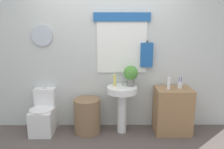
{
  "coord_description": "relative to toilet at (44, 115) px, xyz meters",
  "views": [
    {
      "loc": [
        0.06,
        -2.53,
        1.75
      ],
      "look_at": [
        0.08,
        0.8,
        1.0
      ],
      "focal_mm": 35.05,
      "sensor_mm": 36.0,
      "label": 1
    }
  ],
  "objects": [
    {
      "name": "potted_plant",
      "position": [
        1.44,
        0.03,
        0.7
      ],
      "size": [
        0.23,
        0.23,
        0.33
      ],
      "color": "slate",
      "rests_on": "pedestal_sink"
    },
    {
      "name": "wooden_cabinet",
      "position": [
        2.14,
        -0.03,
        0.1
      ],
      "size": [
        0.57,
        0.44,
        0.75
      ],
      "primitive_type": "cube",
      "color": "#9E754C",
      "rests_on": "ground_plane"
    },
    {
      "name": "pedestal_sink",
      "position": [
        1.3,
        -0.03,
        0.3
      ],
      "size": [
        0.49,
        0.49,
        0.79
      ],
      "color": "white",
      "rests_on": "ground_plane"
    },
    {
      "name": "back_wall",
      "position": [
        1.06,
        0.27,
        1.02
      ],
      "size": [
        4.4,
        0.18,
        2.6
      ],
      "color": "silver",
      "rests_on": "ground_plane"
    },
    {
      "name": "lotion_bottle",
      "position": [
        2.04,
        -0.07,
        0.57
      ],
      "size": [
        0.05,
        0.05,
        0.2
      ],
      "primitive_type": "cylinder",
      "color": "white",
      "rests_on": "wooden_cabinet"
    },
    {
      "name": "faucet",
      "position": [
        1.3,
        0.09,
        0.55
      ],
      "size": [
        0.03,
        0.03,
        0.1
      ],
      "primitive_type": "cylinder",
      "color": "silver",
      "rests_on": "pedestal_sink"
    },
    {
      "name": "toothbrush_cup",
      "position": [
        2.24,
        -0.01,
        0.53
      ],
      "size": [
        0.08,
        0.08,
        0.19
      ],
      "color": "silver",
      "rests_on": "wooden_cabinet"
    },
    {
      "name": "soap_bottle",
      "position": [
        1.18,
        0.02,
        0.6
      ],
      "size": [
        0.05,
        0.05,
        0.19
      ],
      "primitive_type": "cylinder",
      "color": "#DBD166",
      "rests_on": "pedestal_sink"
    },
    {
      "name": "toilet",
      "position": [
        0.0,
        0.0,
        0.0
      ],
      "size": [
        0.38,
        0.51,
        0.73
      ],
      "color": "white",
      "rests_on": "ground_plane"
    },
    {
      "name": "laundry_hamper",
      "position": [
        0.73,
        -0.03,
        0.01
      ],
      "size": [
        0.43,
        0.43,
        0.58
      ],
      "primitive_type": "cylinder",
      "color": "#846647",
      "rests_on": "ground_plane"
    }
  ]
}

